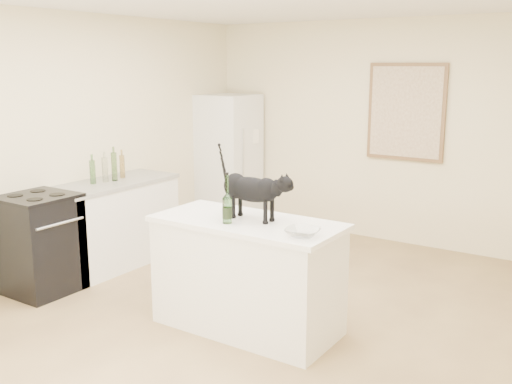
# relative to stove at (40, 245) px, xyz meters

# --- Properties ---
(floor) EXTENTS (5.50, 5.50, 0.00)m
(floor) POSITION_rel_stove_xyz_m (1.95, 0.60, -0.45)
(floor) COLOR tan
(floor) RESTS_ON ground
(wall_back) EXTENTS (4.50, 0.00, 4.50)m
(wall_back) POSITION_rel_stove_xyz_m (1.95, 3.35, 0.85)
(wall_back) COLOR beige
(wall_back) RESTS_ON ground
(wall_left) EXTENTS (0.00, 5.50, 5.50)m
(wall_left) POSITION_rel_stove_xyz_m (-0.30, 0.60, 0.85)
(wall_left) COLOR beige
(wall_left) RESTS_ON ground
(island_base) EXTENTS (1.44, 0.67, 0.86)m
(island_base) POSITION_rel_stove_xyz_m (2.05, 0.40, -0.02)
(island_base) COLOR white
(island_base) RESTS_ON floor
(island_top) EXTENTS (1.50, 0.70, 0.04)m
(island_top) POSITION_rel_stove_xyz_m (2.05, 0.40, 0.43)
(island_top) COLOR white
(island_top) RESTS_ON island_base
(left_cabinets) EXTENTS (0.60, 1.40, 0.86)m
(left_cabinets) POSITION_rel_stove_xyz_m (0.00, 0.90, -0.02)
(left_cabinets) COLOR white
(left_cabinets) RESTS_ON floor
(left_countertop) EXTENTS (0.62, 1.44, 0.04)m
(left_countertop) POSITION_rel_stove_xyz_m (0.00, 0.90, 0.43)
(left_countertop) COLOR gray
(left_countertop) RESTS_ON left_cabinets
(stove) EXTENTS (0.60, 0.60, 0.90)m
(stove) POSITION_rel_stove_xyz_m (0.00, 0.00, 0.00)
(stove) COLOR black
(stove) RESTS_ON floor
(fridge) EXTENTS (0.68, 0.68, 1.70)m
(fridge) POSITION_rel_stove_xyz_m (0.00, 2.95, 0.40)
(fridge) COLOR white
(fridge) RESTS_ON floor
(artwork_frame) EXTENTS (0.90, 0.03, 1.10)m
(artwork_frame) POSITION_rel_stove_xyz_m (2.25, 3.32, 1.10)
(artwork_frame) COLOR brown
(artwork_frame) RESTS_ON wall_back
(artwork_canvas) EXTENTS (0.82, 0.00, 1.02)m
(artwork_canvas) POSITION_rel_stove_xyz_m (2.25, 3.30, 1.10)
(artwork_canvas) COLOR beige
(artwork_canvas) RESTS_ON wall_back
(black_cat) EXTENTS (0.62, 0.20, 0.43)m
(black_cat) POSITION_rel_stove_xyz_m (2.07, 0.43, 0.66)
(black_cat) COLOR black
(black_cat) RESTS_ON island_top
(wine_bottle) EXTENTS (0.08, 0.08, 0.34)m
(wine_bottle) POSITION_rel_stove_xyz_m (1.98, 0.24, 0.62)
(wine_bottle) COLOR #296026
(wine_bottle) RESTS_ON island_top
(glass_bowl) EXTENTS (0.28, 0.28, 0.06)m
(glass_bowl) POSITION_rel_stove_xyz_m (2.63, 0.24, 0.48)
(glass_bowl) COLOR white
(glass_bowl) RESTS_ON island_top
(fridge_paper) EXTENTS (0.06, 0.14, 0.18)m
(fridge_paper) POSITION_rel_stove_xyz_m (0.34, 3.06, 0.72)
(fridge_paper) COLOR white
(fridge_paper) RESTS_ON fridge
(counter_bottle_cluster) EXTENTS (0.12, 0.44, 0.30)m
(counter_bottle_cluster) POSITION_rel_stove_xyz_m (-0.02, 0.90, 0.58)
(counter_bottle_cluster) COLOR #1E541D
(counter_bottle_cluster) RESTS_ON left_countertop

